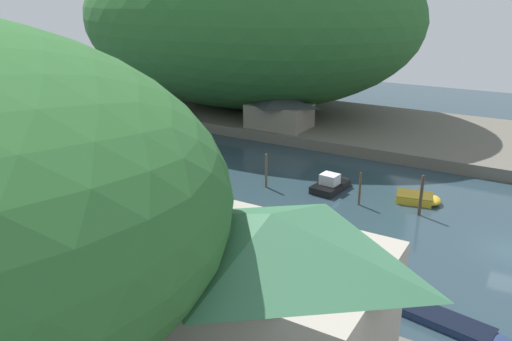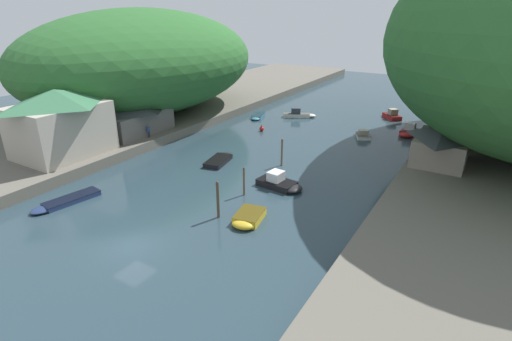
{
  "view_description": "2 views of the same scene",
  "coord_description": "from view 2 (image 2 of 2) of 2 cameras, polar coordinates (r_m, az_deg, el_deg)",
  "views": [
    {
      "loc": [
        -35.74,
        -0.37,
        17.13
      ],
      "look_at": [
        0.63,
        21.34,
        2.02
      ],
      "focal_mm": 35.0,
      "sensor_mm": 36.0,
      "label": 1
    },
    {
      "loc": [
        21.81,
        -17.51,
        17.29
      ],
      "look_at": [
        1.99,
        15.33,
        1.38
      ],
      "focal_mm": 28.0,
      "sensor_mm": 36.0,
      "label": 2
    }
  ],
  "objects": [
    {
      "name": "boat_moored_right",
      "position": [
        67.47,
        6.24,
        7.96
      ],
      "size": [
        5.37,
        3.64,
        1.58
      ],
      "rotation": [
        0.0,
        0.0,
        5.2
      ],
      "color": "silver",
      "rests_on": "water_surface"
    },
    {
      "name": "boat_far_right_bank",
      "position": [
        61.5,
        20.98,
        5.2
      ],
      "size": [
        2.31,
        3.92,
        1.76
      ],
      "rotation": [
        0.0,
        0.0,
        3.06
      ],
      "color": "red",
      "rests_on": "water_surface"
    },
    {
      "name": "channel_buoy_near",
      "position": [
        59.47,
        0.81,
        6.01
      ],
      "size": [
        0.67,
        0.67,
        1.0
      ],
      "color": "red",
      "rests_on": "water_surface"
    },
    {
      "name": "waterfront_building",
      "position": [
        50.53,
        -26.24,
        6.27
      ],
      "size": [
        8.06,
        10.22,
        7.52
      ],
      "color": "#B2A899",
      "rests_on": "left_bank"
    },
    {
      "name": "water_surface",
      "position": [
        55.06,
        6.15,
        4.09
      ],
      "size": [
        130.0,
        130.0,
        0.0
      ],
      "primitive_type": "plane",
      "color": "#283D47",
      "rests_on": "ground"
    },
    {
      "name": "hillside_left",
      "position": [
        67.46,
        -15.9,
        14.79
      ],
      "size": [
        29.65,
        41.51,
        15.79
      ],
      "color": "#2D662D",
      "rests_on": "left_bank"
    },
    {
      "name": "boat_small_dinghy",
      "position": [
        70.33,
        18.71,
        7.52
      ],
      "size": [
        4.14,
        4.36,
        1.65
      ],
      "rotation": [
        0.0,
        0.0,
        0.72
      ],
      "color": "red",
      "rests_on": "water_surface"
    },
    {
      "name": "boat_white_cruiser",
      "position": [
        40.84,
        3.51,
        -1.82
      ],
      "size": [
        5.08,
        2.68,
        1.62
      ],
      "rotation": [
        0.0,
        0.0,
        4.6
      ],
      "color": "black",
      "rests_on": "water_surface"
    },
    {
      "name": "boat_red_skiff",
      "position": [
        41.65,
        -25.76,
        -4.06
      ],
      "size": [
        2.68,
        6.6,
        0.47
      ],
      "rotation": [
        0.0,
        0.0,
        2.97
      ],
      "color": "navy",
      "rests_on": "water_surface"
    },
    {
      "name": "mooring_post_fourth",
      "position": [
        46.1,
        3.71,
        2.65
      ],
      "size": [
        0.23,
        0.23,
        3.3
      ],
      "color": "brown",
      "rests_on": "water_surface"
    },
    {
      "name": "boathouse_shed",
      "position": [
        56.61,
        -17.23,
        7.53
      ],
      "size": [
        6.65,
        10.17,
        4.52
      ],
      "color": "slate",
      "rests_on": "left_bank"
    },
    {
      "name": "boat_cabin_cruiser",
      "position": [
        34.49,
        -1.2,
        -6.89
      ],
      "size": [
        2.78,
        4.03,
        0.72
      ],
      "rotation": [
        0.0,
        0.0,
        3.34
      ],
      "color": "gold",
      "rests_on": "water_surface"
    },
    {
      "name": "boat_yellow_tender",
      "position": [
        47.89,
        -5.12,
        1.61
      ],
      "size": [
        2.94,
        5.43,
        0.54
      ],
      "rotation": [
        0.0,
        0.0,
        0.2
      ],
      "color": "black",
      "rests_on": "water_surface"
    },
    {
      "name": "left_bank",
      "position": [
        69.25,
        -13.62,
        7.98
      ],
      "size": [
        22.0,
        120.0,
        1.27
      ],
      "color": "#666056",
      "rests_on": "ground"
    },
    {
      "name": "mooring_post_second",
      "position": [
        38.79,
        -1.74,
        -1.53
      ],
      "size": [
        0.2,
        0.2,
        2.96
      ],
      "color": "brown",
      "rests_on": "water_surface"
    },
    {
      "name": "right_bank_cottage",
      "position": [
        47.99,
        25.07,
        3.6
      ],
      "size": [
        5.68,
        7.89,
        4.22
      ],
      "color": "gray",
      "rests_on": "right_bank"
    },
    {
      "name": "person_on_quay",
      "position": [
        54.07,
        -15.11,
        5.58
      ],
      "size": [
        0.26,
        0.4,
        1.69
      ],
      "rotation": [
        0.0,
        0.0,
        1.46
      ],
      "color": "#282D3D",
      "rests_on": "left_bank"
    },
    {
      "name": "boat_mid_channel",
      "position": [
        58.83,
        15.0,
        5.01
      ],
      "size": [
        3.16,
        4.01,
        1.13
      ],
      "rotation": [
        0.0,
        0.0,
        0.44
      ],
      "color": "silver",
      "rests_on": "water_surface"
    },
    {
      "name": "boat_far_upstream",
      "position": [
        66.76,
        0.22,
        7.72
      ],
      "size": [
        2.81,
        4.75,
        0.48
      ],
      "rotation": [
        0.0,
        0.0,
        3.44
      ],
      "color": "teal",
      "rests_on": "water_surface"
    },
    {
      "name": "mooring_post_nearest",
      "position": [
        34.75,
        -5.47,
        -4.15
      ],
      "size": [
        0.26,
        0.26,
        3.49
      ],
      "color": "#4C3D2D",
      "rests_on": "water_surface"
    }
  ]
}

